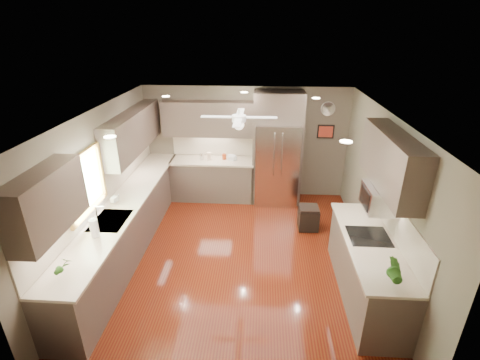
# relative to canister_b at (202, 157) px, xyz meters

# --- Properties ---
(floor) EXTENTS (5.00, 5.00, 0.00)m
(floor) POSITION_rel_canister_b_xyz_m (0.96, -2.18, -1.01)
(floor) COLOR #4F110A
(floor) RESTS_ON ground
(ceiling) EXTENTS (5.00, 5.00, 0.00)m
(ceiling) POSITION_rel_canister_b_xyz_m (0.96, -2.18, 1.49)
(ceiling) COLOR white
(ceiling) RESTS_ON ground
(wall_back) EXTENTS (4.50, 0.00, 4.50)m
(wall_back) POSITION_rel_canister_b_xyz_m (0.96, 0.32, 0.24)
(wall_back) COLOR #645C4C
(wall_back) RESTS_ON ground
(wall_front) EXTENTS (4.50, 0.00, 4.50)m
(wall_front) POSITION_rel_canister_b_xyz_m (0.96, -4.68, 0.24)
(wall_front) COLOR #645C4C
(wall_front) RESTS_ON ground
(wall_left) EXTENTS (0.00, 5.00, 5.00)m
(wall_left) POSITION_rel_canister_b_xyz_m (-1.29, -2.18, 0.24)
(wall_left) COLOR #645C4C
(wall_left) RESTS_ON ground
(wall_right) EXTENTS (0.00, 5.00, 5.00)m
(wall_right) POSITION_rel_canister_b_xyz_m (3.21, -2.18, 0.24)
(wall_right) COLOR #645C4C
(wall_right) RESTS_ON ground
(canister_b) EXTENTS (0.12, 0.12, 0.15)m
(canister_b) POSITION_rel_canister_b_xyz_m (0.00, 0.00, 0.00)
(canister_b) COLOR silver
(canister_b) RESTS_ON back_run
(canister_c) EXTENTS (0.10, 0.10, 0.17)m
(canister_c) POSITION_rel_canister_b_xyz_m (0.17, 0.00, 0.02)
(canister_c) COLOR beige
(canister_c) RESTS_ON back_run
(canister_d) EXTENTS (0.11, 0.11, 0.13)m
(canister_d) POSITION_rel_canister_b_xyz_m (0.49, 0.06, -0.01)
(canister_d) COLOR #983110
(canister_d) RESTS_ON back_run
(soap_bottle) EXTENTS (0.10, 0.10, 0.18)m
(soap_bottle) POSITION_rel_canister_b_xyz_m (-1.10, -2.14, 0.02)
(soap_bottle) COLOR white
(soap_bottle) RESTS_ON left_run
(potted_plant_left) EXTENTS (0.16, 0.12, 0.29)m
(potted_plant_left) POSITION_rel_canister_b_xyz_m (-0.98, -3.97, 0.08)
(potted_plant_left) COLOR #275819
(potted_plant_left) RESTS_ON left_run
(potted_plant_right) EXTENTS (0.21, 0.17, 0.36)m
(potted_plant_right) POSITION_rel_canister_b_xyz_m (2.87, -3.85, 0.11)
(potted_plant_right) COLOR #275819
(potted_plant_right) RESTS_ON right_run
(bowl) EXTENTS (0.27, 0.27, 0.06)m
(bowl) POSITION_rel_canister_b_xyz_m (0.67, -0.00, -0.04)
(bowl) COLOR beige
(bowl) RESTS_ON back_run
(left_run) EXTENTS (0.65, 4.70, 1.45)m
(left_run) POSITION_rel_canister_b_xyz_m (-1.00, -2.03, -0.53)
(left_run) COLOR #4F4039
(left_run) RESTS_ON ground
(back_run) EXTENTS (1.85, 0.65, 1.45)m
(back_run) POSITION_rel_canister_b_xyz_m (0.23, 0.02, -0.53)
(back_run) COLOR #4F4039
(back_run) RESTS_ON ground
(uppers) EXTENTS (4.50, 4.70, 0.95)m
(uppers) POSITION_rel_canister_b_xyz_m (0.22, -1.47, 0.86)
(uppers) COLOR #4F4039
(uppers) RESTS_ON wall_left
(window) EXTENTS (0.05, 1.12, 0.92)m
(window) POSITION_rel_canister_b_xyz_m (-1.26, -2.68, 0.54)
(window) COLOR #BFF2B2
(window) RESTS_ON wall_left
(sink) EXTENTS (0.50, 0.70, 0.32)m
(sink) POSITION_rel_canister_b_xyz_m (-0.97, -2.68, -0.10)
(sink) COLOR silver
(sink) RESTS_ON left_run
(refrigerator) EXTENTS (1.06, 0.75, 2.45)m
(refrigerator) POSITION_rel_canister_b_xyz_m (1.66, -0.02, 0.18)
(refrigerator) COLOR silver
(refrigerator) RESTS_ON ground
(right_run) EXTENTS (0.70, 2.20, 1.45)m
(right_run) POSITION_rel_canister_b_xyz_m (2.89, -2.98, -0.53)
(right_run) COLOR #4F4039
(right_run) RESTS_ON ground
(microwave) EXTENTS (0.43, 0.55, 0.34)m
(microwave) POSITION_rel_canister_b_xyz_m (2.98, -2.73, 0.47)
(microwave) COLOR silver
(microwave) RESTS_ON wall_right
(ceiling_fan) EXTENTS (1.18, 1.18, 0.32)m
(ceiling_fan) POSITION_rel_canister_b_xyz_m (0.96, -1.88, 1.32)
(ceiling_fan) COLOR white
(ceiling_fan) RESTS_ON ceiling
(recessed_lights) EXTENTS (2.84, 3.14, 0.01)m
(recessed_lights) POSITION_rel_canister_b_xyz_m (0.92, -1.78, 1.48)
(recessed_lights) COLOR white
(recessed_lights) RESTS_ON ceiling
(wall_clock) EXTENTS (0.30, 0.03, 0.30)m
(wall_clock) POSITION_rel_canister_b_xyz_m (2.71, 0.30, 1.04)
(wall_clock) COLOR white
(wall_clock) RESTS_ON wall_back
(framed_print) EXTENTS (0.36, 0.03, 0.30)m
(framed_print) POSITION_rel_canister_b_xyz_m (2.71, 0.30, 0.54)
(framed_print) COLOR black
(framed_print) RESTS_ON wall_back
(stool) EXTENTS (0.39, 0.39, 0.46)m
(stool) POSITION_rel_canister_b_xyz_m (2.27, -1.19, -0.77)
(stool) COLOR black
(stool) RESTS_ON ground
(paper_towel) EXTENTS (0.11, 0.11, 0.29)m
(paper_towel) POSITION_rel_canister_b_xyz_m (-0.99, -3.13, 0.07)
(paper_towel) COLOR white
(paper_towel) RESTS_ON left_run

